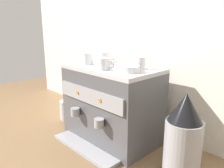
# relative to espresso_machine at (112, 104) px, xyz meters

# --- Properties ---
(ground_plane) EXTENTS (4.00, 4.00, 0.00)m
(ground_plane) POSITION_rel_espresso_machine_xyz_m (0.00, 0.00, -0.24)
(ground_plane) COLOR brown
(tiled_backsplash_wall) EXTENTS (2.80, 0.03, 1.14)m
(tiled_backsplash_wall) POSITION_rel_espresso_machine_xyz_m (0.00, 0.30, 0.33)
(tiled_backsplash_wall) COLOR silver
(tiled_backsplash_wall) RESTS_ON ground_plane
(espresso_machine) EXTENTS (0.60, 0.47, 0.49)m
(espresso_machine) POSITION_rel_espresso_machine_xyz_m (0.00, 0.00, 0.00)
(espresso_machine) COLOR #4C4C51
(espresso_machine) RESTS_ON ground_plane
(ceramic_cup_0) EXTENTS (0.11, 0.08, 0.07)m
(ceramic_cup_0) POSITION_rel_espresso_machine_xyz_m (-0.17, -0.06, 0.28)
(ceramic_cup_0) COLOR white
(ceramic_cup_0) RESTS_ON espresso_machine
(ceramic_cup_1) EXTENTS (0.09, 0.11, 0.08)m
(ceramic_cup_1) POSITION_rel_espresso_machine_xyz_m (-0.09, 0.02, 0.29)
(ceramic_cup_1) COLOR white
(ceramic_cup_1) RESTS_ON espresso_machine
(ceramic_cup_2) EXTENTS (0.07, 0.09, 0.07)m
(ceramic_cup_2) POSITION_rel_espresso_machine_xyz_m (0.18, 0.06, 0.28)
(ceramic_cup_2) COLOR white
(ceramic_cup_2) RESTS_ON espresso_machine
(ceramic_cup_3) EXTENTS (0.10, 0.07, 0.07)m
(ceramic_cup_3) POSITION_rel_espresso_machine_xyz_m (0.05, -0.10, 0.28)
(ceramic_cup_3) COLOR white
(ceramic_cup_3) RESTS_ON espresso_machine
(ceramic_bowl_0) EXTENTS (0.10, 0.10, 0.03)m
(ceramic_bowl_0) POSITION_rel_espresso_machine_xyz_m (0.08, 0.05, 0.26)
(ceramic_bowl_0) COLOR white
(ceramic_bowl_0) RESTS_ON espresso_machine
(ceramic_bowl_1) EXTENTS (0.11, 0.11, 0.03)m
(ceramic_bowl_1) POSITION_rel_espresso_machine_xyz_m (-0.15, 0.10, 0.26)
(ceramic_bowl_1) COLOR white
(ceramic_bowl_1) RESTS_ON espresso_machine
(ceramic_bowl_2) EXTENTS (0.11, 0.11, 0.04)m
(ceramic_bowl_2) POSITION_rel_espresso_machine_xyz_m (0.19, -0.05, 0.26)
(ceramic_bowl_2) COLOR white
(ceramic_bowl_2) RESTS_ON espresso_machine
(coffee_grinder) EXTENTS (0.18, 0.18, 0.43)m
(coffee_grinder) POSITION_rel_espresso_machine_xyz_m (0.52, -0.01, -0.04)
(coffee_grinder) COLOR #939399
(coffee_grinder) RESTS_ON ground_plane
(milk_pitcher) EXTENTS (0.11, 0.11, 0.15)m
(milk_pitcher) POSITION_rel_espresso_machine_xyz_m (-0.47, -0.05, -0.16)
(milk_pitcher) COLOR #B7B7BC
(milk_pitcher) RESTS_ON ground_plane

